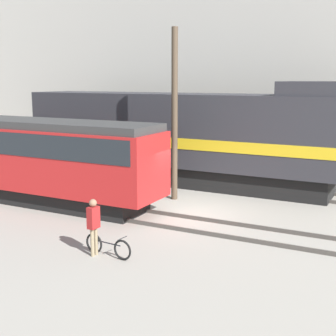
% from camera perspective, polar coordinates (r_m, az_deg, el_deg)
% --- Properties ---
extents(ground_plane, '(120.00, 120.00, 0.00)m').
position_cam_1_polar(ground_plane, '(18.34, 2.04, -5.50)').
color(ground_plane, gray).
extents(track_near, '(60.00, 1.51, 0.14)m').
position_cam_1_polar(track_near, '(17.16, 0.10, -6.40)').
color(track_near, '#47423D').
rests_on(track_near, ground).
extents(track_far, '(60.00, 1.51, 0.14)m').
position_cam_1_polar(track_far, '(22.67, 7.33, -2.23)').
color(track_far, '#47423D').
rests_on(track_far, ground).
extents(building_backdrop, '(49.12, 6.00, 12.75)m').
position_cam_1_polar(building_backdrop, '(28.45, 12.39, 13.03)').
color(building_backdrop, '#B7B2A8').
rests_on(building_backdrop, ground).
extents(freight_locomotive, '(16.23, 3.04, 5.05)m').
position_cam_1_polar(freight_locomotive, '(23.25, 1.57, 3.90)').
color(freight_locomotive, black).
rests_on(freight_locomotive, ground).
extents(streetcar, '(12.79, 2.54, 3.49)m').
position_cam_1_polar(streetcar, '(20.79, -17.22, 1.60)').
color(streetcar, black).
rests_on(streetcar, ground).
extents(bicycle, '(1.68, 0.44, 0.67)m').
position_cam_1_polar(bicycle, '(14.02, -7.33, -9.45)').
color(bicycle, black).
rests_on(bicycle, ground).
extents(person, '(0.25, 0.38, 1.72)m').
position_cam_1_polar(person, '(13.93, -9.07, -6.45)').
color(person, '#8C7A5B').
rests_on(person, ground).
extents(utility_pole_left, '(0.27, 0.27, 7.25)m').
position_cam_1_polar(utility_pole_left, '(19.83, 0.80, 6.40)').
color(utility_pole_left, '#4C3D2D').
rests_on(utility_pole_left, ground).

